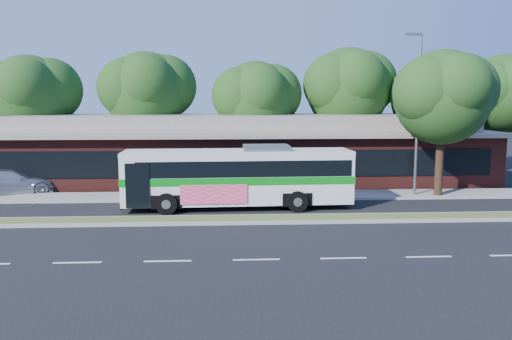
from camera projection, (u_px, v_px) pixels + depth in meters
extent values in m
plane|color=black|center=(250.00, 224.00, 21.93)|extent=(120.00, 120.00, 0.00)
cube|color=#4F5D27|center=(250.00, 219.00, 22.52)|extent=(26.00, 1.10, 0.15)
cube|color=gray|center=(245.00, 196.00, 28.26)|extent=(44.00, 2.60, 0.12)
cube|color=#4E1C18|center=(242.00, 156.00, 34.58)|extent=(32.00, 10.00, 3.20)
cube|color=gray|center=(242.00, 131.00, 34.35)|extent=(33.20, 11.20, 0.24)
cube|color=gray|center=(242.00, 122.00, 34.26)|extent=(30.00, 8.00, 1.00)
cube|color=black|center=(245.00, 164.00, 29.59)|extent=(30.00, 0.06, 1.60)
cylinder|color=slate|center=(418.00, 117.00, 27.77)|extent=(0.16, 0.16, 9.00)
cube|color=slate|center=(414.00, 34.00, 27.14)|extent=(0.90, 0.18, 0.14)
cylinder|color=black|center=(33.00, 149.00, 35.71)|extent=(0.44, 0.44, 3.99)
sphere|color=#143D15|center=(29.00, 96.00, 35.21)|extent=(5.80, 5.80, 5.80)
sphere|color=#143D15|center=(50.00, 90.00, 35.64)|extent=(4.52, 4.52, 4.52)
cylinder|color=black|center=(147.00, 146.00, 37.11)|extent=(0.44, 0.44, 4.20)
sphere|color=#143D15|center=(146.00, 93.00, 36.58)|extent=(6.00, 6.00, 6.00)
sphere|color=#143D15|center=(165.00, 86.00, 37.03)|extent=(4.68, 4.68, 4.68)
cylinder|color=black|center=(255.00, 149.00, 36.57)|extent=(0.44, 0.44, 3.78)
sphere|color=#143D15|center=(255.00, 100.00, 36.09)|extent=(5.60, 5.60, 5.60)
sphere|color=#143D15|center=(272.00, 94.00, 36.51)|extent=(4.37, 4.37, 4.37)
cylinder|color=black|center=(346.00, 143.00, 37.89)|extent=(0.44, 0.44, 4.41)
sphere|color=#143D15|center=(348.00, 89.00, 37.34)|extent=(6.20, 6.20, 6.20)
sphere|color=#143D15|center=(365.00, 83.00, 37.80)|extent=(4.84, 4.84, 4.84)
cylinder|color=black|center=(429.00, 148.00, 37.25)|extent=(0.44, 0.44, 3.86)
sphere|color=#143D15|center=(431.00, 98.00, 36.75)|extent=(5.80, 5.80, 5.80)
sphere|color=#143D15|center=(446.00, 92.00, 37.19)|extent=(4.52, 4.52, 4.52)
cylinder|color=black|center=(500.00, 145.00, 38.54)|extent=(0.44, 0.44, 4.12)
sphere|color=#143D15|center=(503.00, 94.00, 38.02)|extent=(6.00, 6.00, 6.00)
cube|color=silver|center=(238.00, 176.00, 25.08)|extent=(11.39, 2.80, 2.60)
cube|color=black|center=(244.00, 166.00, 25.03)|extent=(10.49, 2.81, 0.78)
cube|color=silver|center=(238.00, 153.00, 24.92)|extent=(11.41, 2.82, 0.25)
cube|color=#057E13|center=(238.00, 178.00, 25.09)|extent=(11.45, 2.86, 0.36)
cube|color=black|center=(123.00, 172.00, 24.54)|extent=(0.13, 2.12, 1.61)
cube|color=black|center=(349.00, 163.00, 25.49)|extent=(0.13, 1.97, 1.04)
cube|color=#EF46D0|center=(214.00, 194.00, 23.84)|extent=(3.21, 0.16, 0.94)
cube|color=slate|center=(266.00, 148.00, 25.01)|extent=(2.31, 1.59, 0.28)
cylinder|color=black|center=(166.00, 204.00, 23.76)|extent=(1.05, 0.38, 1.04)
cylinder|color=black|center=(170.00, 195.00, 26.09)|extent=(1.05, 0.38, 1.04)
cylinder|color=black|center=(297.00, 201.00, 24.31)|extent=(1.05, 0.38, 1.04)
cylinder|color=black|center=(290.00, 193.00, 26.64)|extent=(1.05, 0.38, 1.04)
imported|color=#AEB1B5|center=(10.00, 182.00, 28.83)|extent=(5.52, 3.87, 1.48)
cylinder|color=black|center=(439.00, 162.00, 27.94)|extent=(0.44, 0.44, 4.02)
sphere|color=#143D15|center=(443.00, 97.00, 27.46)|extent=(5.22, 5.22, 5.22)
sphere|color=#143D15|center=(461.00, 90.00, 27.85)|extent=(4.07, 4.07, 4.07)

